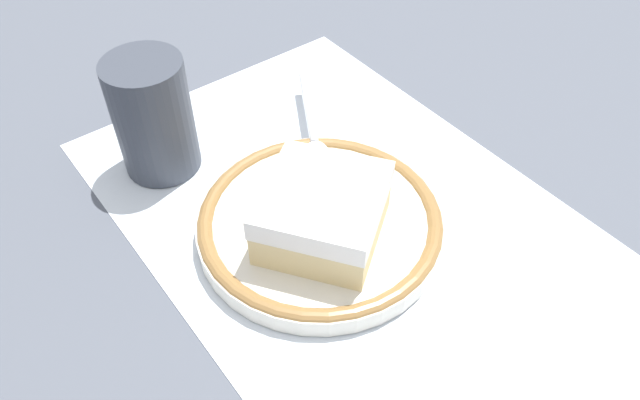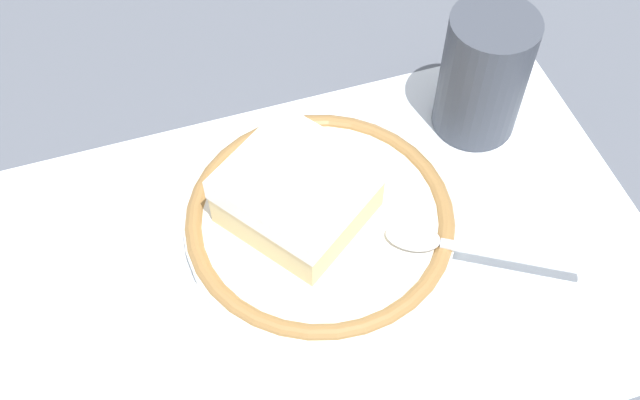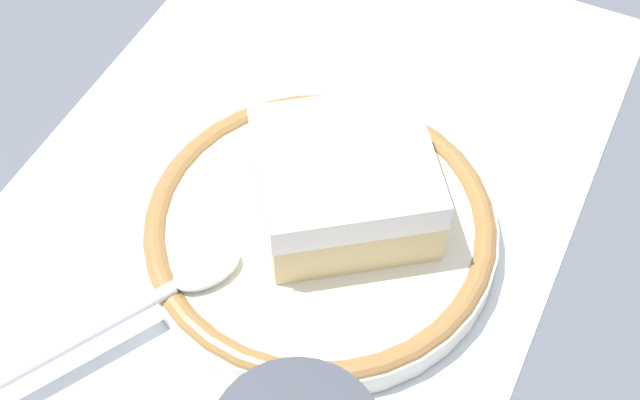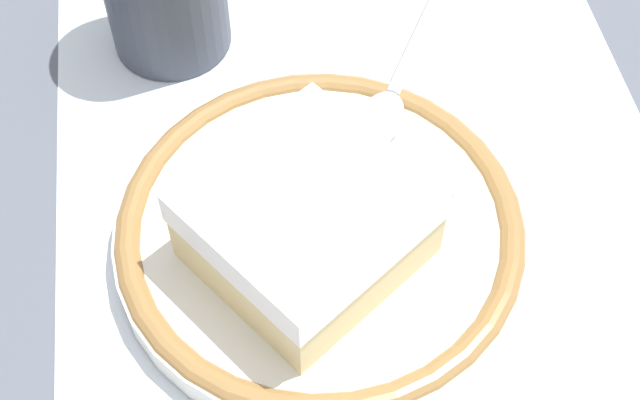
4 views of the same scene
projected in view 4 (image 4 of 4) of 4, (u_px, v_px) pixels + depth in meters
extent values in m
plane|color=#4C515B|center=(382.00, 261.00, 0.43)|extent=(2.40, 2.40, 0.00)
cube|color=silver|center=(382.00, 260.00, 0.43)|extent=(0.48, 0.30, 0.00)
cylinder|color=silver|center=(320.00, 234.00, 0.42)|extent=(0.19, 0.19, 0.02)
torus|color=olive|center=(320.00, 229.00, 0.42)|extent=(0.19, 0.19, 0.01)
cube|color=beige|center=(307.00, 234.00, 0.40)|extent=(0.12, 0.12, 0.03)
cube|color=white|center=(306.00, 204.00, 0.38)|extent=(0.12, 0.12, 0.02)
ellipsoid|color=silver|center=(380.00, 119.00, 0.45)|extent=(0.04, 0.04, 0.01)
cylinder|color=silver|center=(423.00, 28.00, 0.49)|extent=(0.09, 0.06, 0.01)
cylinder|color=#B7722D|center=(170.00, 18.00, 0.50)|extent=(0.06, 0.06, 0.03)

